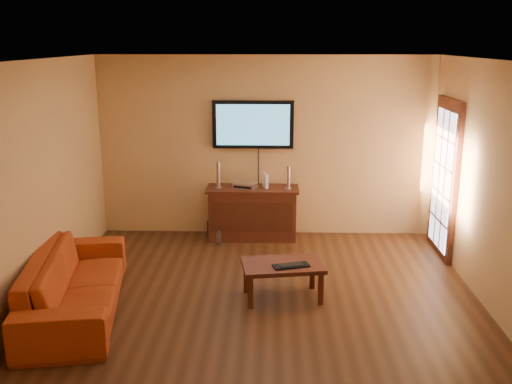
{
  "coord_description": "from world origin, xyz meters",
  "views": [
    {
      "loc": [
        0.11,
        -5.94,
        2.9
      ],
      "look_at": [
        -0.09,
        0.8,
        1.1
      ],
      "focal_mm": 40.0,
      "sensor_mm": 36.0,
      "label": 1
    }
  ],
  "objects_px": {
    "television": "(253,125)",
    "bottle": "(219,238)",
    "speaker_right": "(288,178)",
    "coffee_table": "(283,269)",
    "av_receiver": "(245,185)",
    "media_console": "(253,213)",
    "sofa": "(74,273)",
    "game_console": "(266,181)",
    "keyboard": "(291,266)",
    "speaker_left": "(218,176)",
    "subwoofer": "(217,230)"
  },
  "relations": [
    {
      "from": "subwoofer",
      "to": "bottle",
      "type": "height_order",
      "value": "subwoofer"
    },
    {
      "from": "av_receiver",
      "to": "keyboard",
      "type": "height_order",
      "value": "av_receiver"
    },
    {
      "from": "television",
      "to": "av_receiver",
      "type": "relative_size",
      "value": 3.72
    },
    {
      "from": "speaker_right",
      "to": "av_receiver",
      "type": "xyz_separation_m",
      "value": [
        -0.64,
        0.02,
        -0.12
      ]
    },
    {
      "from": "sofa",
      "to": "bottle",
      "type": "height_order",
      "value": "sofa"
    },
    {
      "from": "sofa",
      "to": "bottle",
      "type": "distance_m",
      "value": 2.57
    },
    {
      "from": "sofa",
      "to": "speaker_left",
      "type": "bearing_deg",
      "value": -38.73
    },
    {
      "from": "coffee_table",
      "to": "av_receiver",
      "type": "distance_m",
      "value": 2.17
    },
    {
      "from": "coffee_table",
      "to": "sofa",
      "type": "height_order",
      "value": "sofa"
    },
    {
      "from": "television",
      "to": "game_console",
      "type": "height_order",
      "value": "television"
    },
    {
      "from": "media_console",
      "to": "television",
      "type": "height_order",
      "value": "television"
    },
    {
      "from": "speaker_left",
      "to": "keyboard",
      "type": "distance_m",
      "value": 2.42
    },
    {
      "from": "av_receiver",
      "to": "subwoofer",
      "type": "height_order",
      "value": "av_receiver"
    },
    {
      "from": "game_console",
      "to": "sofa",
      "type": "bearing_deg",
      "value": -147.88
    },
    {
      "from": "media_console",
      "to": "speaker_left",
      "type": "distance_m",
      "value": 0.76
    },
    {
      "from": "speaker_left",
      "to": "sofa",
      "type": "bearing_deg",
      "value": -118.92
    },
    {
      "from": "coffee_table",
      "to": "game_console",
      "type": "xyz_separation_m",
      "value": [
        -0.23,
        2.09,
        0.53
      ]
    },
    {
      "from": "sofa",
      "to": "subwoofer",
      "type": "relative_size",
      "value": 9.32
    },
    {
      "from": "television",
      "to": "sofa",
      "type": "distance_m",
      "value": 3.5
    },
    {
      "from": "speaker_left",
      "to": "av_receiver",
      "type": "height_order",
      "value": "speaker_left"
    },
    {
      "from": "media_console",
      "to": "av_receiver",
      "type": "distance_m",
      "value": 0.44
    },
    {
      "from": "speaker_right",
      "to": "media_console",
      "type": "bearing_deg",
      "value": 176.24
    },
    {
      "from": "coffee_table",
      "to": "television",
      "type": "bearing_deg",
      "value": 100.36
    },
    {
      "from": "bottle",
      "to": "media_console",
      "type": "bearing_deg",
      "value": 33.67
    },
    {
      "from": "keyboard",
      "to": "subwoofer",
      "type": "bearing_deg",
      "value": 116.33
    },
    {
      "from": "speaker_left",
      "to": "subwoofer",
      "type": "relative_size",
      "value": 1.59
    },
    {
      "from": "speaker_left",
      "to": "speaker_right",
      "type": "bearing_deg",
      "value": -0.31
    },
    {
      "from": "speaker_right",
      "to": "subwoofer",
      "type": "relative_size",
      "value": 1.37
    },
    {
      "from": "television",
      "to": "bottle",
      "type": "distance_m",
      "value": 1.75
    },
    {
      "from": "game_console",
      "to": "subwoofer",
      "type": "bearing_deg",
      "value": 164.66
    },
    {
      "from": "game_console",
      "to": "keyboard",
      "type": "height_order",
      "value": "game_console"
    },
    {
      "from": "media_console",
      "to": "sofa",
      "type": "height_order",
      "value": "sofa"
    },
    {
      "from": "coffee_table",
      "to": "av_receiver",
      "type": "xyz_separation_m",
      "value": [
        -0.53,
        2.06,
        0.46
      ]
    },
    {
      "from": "speaker_left",
      "to": "keyboard",
      "type": "bearing_deg",
      "value": -64.5
    },
    {
      "from": "media_console",
      "to": "subwoofer",
      "type": "height_order",
      "value": "media_console"
    },
    {
      "from": "television",
      "to": "sofa",
      "type": "relative_size",
      "value": 0.53
    },
    {
      "from": "media_console",
      "to": "subwoofer",
      "type": "xyz_separation_m",
      "value": [
        -0.55,
        -0.03,
        -0.27
      ]
    },
    {
      "from": "coffee_table",
      "to": "subwoofer",
      "type": "bearing_deg",
      "value": 115.23
    },
    {
      "from": "television",
      "to": "speaker_left",
      "type": "xyz_separation_m",
      "value": [
        -0.51,
        -0.25,
        -0.73
      ]
    },
    {
      "from": "speaker_right",
      "to": "subwoofer",
      "type": "distance_m",
      "value": 1.35
    },
    {
      "from": "media_console",
      "to": "av_receiver",
      "type": "bearing_deg",
      "value": -170.5
    },
    {
      "from": "television",
      "to": "av_receiver",
      "type": "bearing_deg",
      "value": -114.61
    },
    {
      "from": "coffee_table",
      "to": "keyboard",
      "type": "relative_size",
      "value": 2.27
    },
    {
      "from": "television",
      "to": "coffee_table",
      "type": "bearing_deg",
      "value": -79.64
    },
    {
      "from": "television",
      "to": "game_console",
      "type": "xyz_separation_m",
      "value": [
        0.19,
        -0.21,
        -0.8
      ]
    },
    {
      "from": "television",
      "to": "speaker_right",
      "type": "bearing_deg",
      "value": -25.73
    },
    {
      "from": "coffee_table",
      "to": "speaker_right",
      "type": "height_order",
      "value": "speaker_right"
    },
    {
      "from": "television",
      "to": "sofa",
      "type": "xyz_separation_m",
      "value": [
        -1.86,
        -2.69,
        -1.25
      ]
    },
    {
      "from": "television",
      "to": "bottle",
      "type": "relative_size",
      "value": 5.39
    },
    {
      "from": "keyboard",
      "to": "media_console",
      "type": "bearing_deg",
      "value": 103.3
    }
  ]
}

